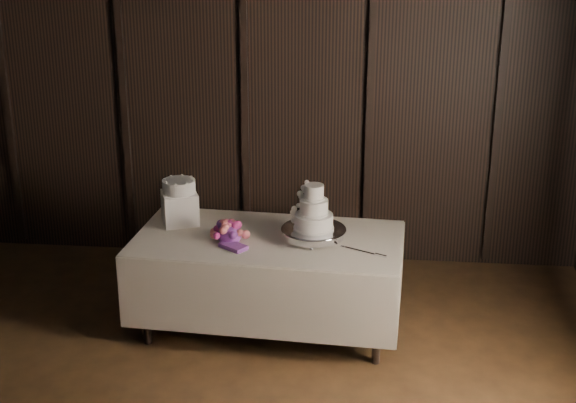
{
  "coord_description": "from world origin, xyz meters",
  "views": [
    {
      "loc": [
        1.1,
        -3.41,
        3.03
      ],
      "look_at": [
        0.53,
        2.07,
        1.05
      ],
      "focal_mm": 50.0,
      "sensor_mm": 36.0,
      "label": 1
    }
  ],
  "objects": [
    {
      "name": "bouquet",
      "position": [
        0.11,
        1.96,
        0.83
      ],
      "size": [
        0.5,
        0.52,
        0.2
      ],
      "primitive_type": null,
      "rotation": [
        0.0,
        0.0,
        -0.63
      ],
      "color": "#CC526A",
      "rests_on": "display_table"
    },
    {
      "name": "cake_stand",
      "position": [
        0.72,
        2.05,
        0.81
      ],
      "size": [
        0.6,
        0.6,
        0.09
      ],
      "primitive_type": "cylinder",
      "rotation": [
        0.0,
        0.0,
        0.29
      ],
      "color": "silver",
      "rests_on": "display_table"
    },
    {
      "name": "box_pedestal",
      "position": [
        -0.34,
        2.3,
        0.89
      ],
      "size": [
        0.34,
        0.34,
        0.25
      ],
      "primitive_type": "cube",
      "rotation": [
        0.0,
        0.0,
        0.38
      ],
      "color": "white",
      "rests_on": "display_table"
    },
    {
      "name": "room",
      "position": [
        0.0,
        0.0,
        1.5
      ],
      "size": [
        6.08,
        7.08,
        3.08
      ],
      "color": "black",
      "rests_on": "ground"
    },
    {
      "name": "cake_knife",
      "position": [
        1.05,
        1.88,
        0.77
      ],
      "size": [
        0.34,
        0.19,
        0.01
      ],
      "primitive_type": "cube",
      "rotation": [
        0.0,
        0.0,
        -0.48
      ],
      "color": "silver",
      "rests_on": "display_table"
    },
    {
      "name": "wedding_cake",
      "position": [
        0.7,
        2.04,
        0.98
      ],
      "size": [
        0.33,
        0.28,
        0.34
      ],
      "rotation": [
        0.0,
        0.0,
        -0.36
      ],
      "color": "white",
      "rests_on": "cake_stand"
    },
    {
      "name": "small_cake",
      "position": [
        -0.34,
        2.3,
        1.06
      ],
      "size": [
        0.32,
        0.32,
        0.1
      ],
      "primitive_type": "cylinder",
      "rotation": [
        0.0,
        0.0,
        0.34
      ],
      "color": "white",
      "rests_on": "box_pedestal"
    },
    {
      "name": "display_table",
      "position": [
        0.38,
        2.07,
        0.42
      ],
      "size": [
        2.05,
        1.16,
        0.76
      ],
      "rotation": [
        0.0,
        0.0,
        -0.06
      ],
      "color": "beige",
      "rests_on": "ground"
    }
  ]
}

